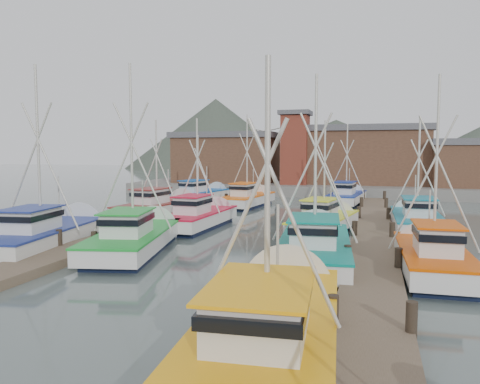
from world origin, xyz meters
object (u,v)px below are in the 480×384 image
(boat_8, at_px, (202,217))
(boat_12, at_px, (250,199))
(lookout_tower, at_px, (295,147))
(boat_4, at_px, (138,237))
(boat_1, at_px, (271,326))

(boat_8, bearing_deg, boat_12, 92.01)
(boat_8, bearing_deg, lookout_tower, 87.62)
(boat_8, bearing_deg, boat_4, -91.47)
(boat_1, xyz_separation_m, boat_4, (-9.16, 9.99, 0.01))
(boat_12, bearing_deg, boat_1, -67.83)
(lookout_tower, xyz_separation_m, boat_4, (-2.58, -33.30, -4.87))
(boat_1, bearing_deg, lookout_tower, 94.51)
(lookout_tower, xyz_separation_m, boat_12, (-2.01, -13.12, -4.87))
(boat_8, bearing_deg, boat_1, -61.89)
(boat_8, xyz_separation_m, boat_12, (0.06, 12.33, 0.00))
(boat_1, distance_m, boat_4, 13.55)
(lookout_tower, distance_m, boat_1, 44.07)
(lookout_tower, distance_m, boat_8, 26.00)
(boat_1, relative_size, boat_8, 1.20)
(lookout_tower, bearing_deg, boat_8, -94.65)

